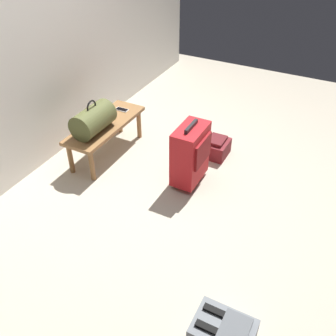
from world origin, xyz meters
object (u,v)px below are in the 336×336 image
object	(u,v)px
bench	(106,128)
backpack_maroon	(211,146)
backpack_grey	(223,333)
duffel_bag_olive	(93,120)
suitcase_upright_red	(190,154)
cell_phone	(122,110)

from	to	relation	value
bench	backpack_maroon	distance (m)	1.12
backpack_grey	duffel_bag_olive	bearing A→B (deg)	56.31
suitcase_upright_red	backpack_maroon	world-z (taller)	suitcase_upright_red
bench	suitcase_upright_red	xyz separation A→B (m)	(-0.04, -0.98, 0.01)
cell_phone	suitcase_upright_red	bearing A→B (deg)	-109.93
cell_phone	bench	bearing A→B (deg)	-179.43
bench	backpack_maroon	bearing A→B (deg)	-62.71
cell_phone	backpack_maroon	size ratio (longest dim) A/B	0.38
duffel_bag_olive	backpack_grey	bearing A→B (deg)	-123.69
duffel_bag_olive	backpack_grey	distance (m)	2.26
cell_phone	suitcase_upright_red	world-z (taller)	suitcase_upright_red
bench	duffel_bag_olive	xyz separation A→B (m)	(-0.18, 0.00, 0.19)
duffel_bag_olive	suitcase_upright_red	xyz separation A→B (m)	(0.14, -0.98, -0.17)
backpack_grey	backpack_maroon	world-z (taller)	same
duffel_bag_olive	suitcase_upright_red	bearing A→B (deg)	-81.88
suitcase_upright_red	bench	bearing A→B (deg)	87.91
bench	backpack_grey	bearing A→B (deg)	-127.30
backpack_grey	backpack_maroon	size ratio (longest dim) A/B	1.00
duffel_bag_olive	backpack_grey	world-z (taller)	duffel_bag_olive
backpack_grey	bench	bearing A→B (deg)	52.70
bench	cell_phone	xyz separation A→B (m)	(0.32, 0.00, 0.06)
duffel_bag_olive	backpack_maroon	size ratio (longest dim) A/B	1.16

